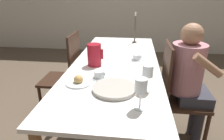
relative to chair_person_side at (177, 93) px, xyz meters
The scene contains 13 objects.
ground_plane 0.81m from the chair_person_side, 166.62° to the left, with size 20.00×20.00×0.00m, color brown.
dining_table 0.64m from the chair_person_side, 166.62° to the left, with size 0.85×2.20×0.75m.
chair_person_side is the anchor object (origin of this frame).
chair_opposite 1.25m from the chair_person_side, 165.06° to the left, with size 0.42×0.42×1.00m.
person_seated 0.21m from the chair_person_side, ahead, with size 0.39×0.41×1.18m.
red_pitcher 0.87m from the chair_person_side, behind, with size 0.16×0.13×0.21m.
wine_glass_water 0.86m from the chair_person_side, 118.89° to the right, with size 0.08×0.08×0.21m.
wine_glass_juice 0.67m from the chair_person_side, 126.21° to the right, with size 0.08×0.08×0.20m.
teacup_near_person 0.79m from the chair_person_side, 160.36° to the right, with size 0.14×0.14×0.06m.
teacup_across 0.53m from the chair_person_side, 148.97° to the left, with size 0.14×0.14×0.06m.
serving_tray 0.76m from the chair_person_side, 140.49° to the right, with size 0.33×0.33×0.03m.
bread_plate 0.96m from the chair_person_side, 156.15° to the right, with size 0.21×0.21×0.07m.
candlestick_tall 1.13m from the chair_person_side, 113.72° to the left, with size 0.06×0.06×0.41m.
Camera 1 is at (0.18, -1.90, 1.45)m, focal length 32.00 mm.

